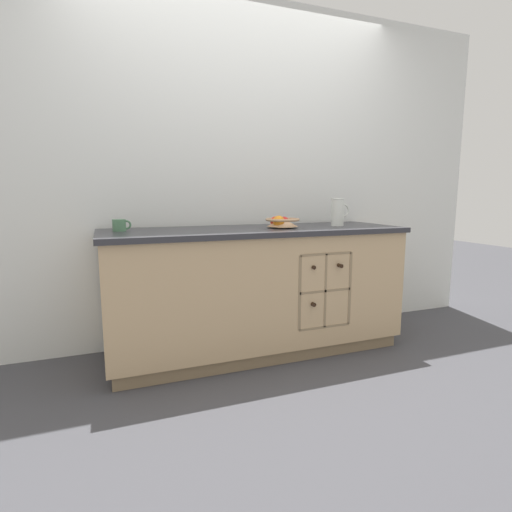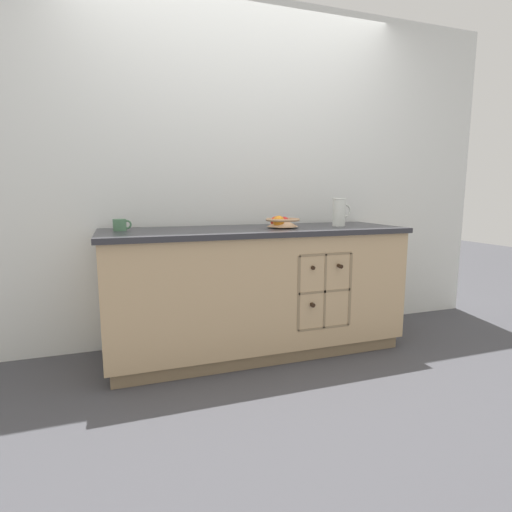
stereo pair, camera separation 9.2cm
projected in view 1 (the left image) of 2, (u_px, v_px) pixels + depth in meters
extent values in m
plane|color=#424247|center=(256.00, 350.00, 2.90)|extent=(14.00, 14.00, 0.00)
cube|color=silver|center=(238.00, 174.00, 3.06)|extent=(4.44, 0.06, 2.55)
cube|color=#8B7354|center=(256.00, 344.00, 2.89)|extent=(1.98, 0.58, 0.09)
cube|color=tan|center=(256.00, 287.00, 2.82)|extent=(2.04, 0.64, 0.76)
cube|color=#2D2D33|center=(256.00, 231.00, 2.76)|extent=(2.08, 0.68, 0.03)
cube|color=#8B7354|center=(318.00, 288.00, 2.75)|extent=(0.38, 0.01, 0.50)
cube|color=#8B7354|center=(296.00, 292.00, 2.63)|extent=(0.02, 0.10, 0.50)
cube|color=#8B7354|center=(346.00, 287.00, 2.77)|extent=(0.02, 0.10, 0.50)
cube|color=#8B7354|center=(321.00, 325.00, 2.74)|extent=(0.38, 0.10, 0.02)
cube|color=#8B7354|center=(322.00, 289.00, 2.70)|extent=(0.38, 0.10, 0.02)
cube|color=#8B7354|center=(323.00, 253.00, 2.66)|extent=(0.38, 0.10, 0.02)
cube|color=#8B7354|center=(322.00, 289.00, 2.70)|extent=(0.02, 0.10, 0.50)
cylinder|color=black|center=(301.00, 298.00, 2.79)|extent=(0.07, 0.20, 0.07)
cylinder|color=black|center=(311.00, 303.00, 2.65)|extent=(0.03, 0.09, 0.03)
cylinder|color=black|center=(301.00, 263.00, 2.75)|extent=(0.07, 0.20, 0.07)
cylinder|color=black|center=(311.00, 267.00, 2.62)|extent=(0.03, 0.08, 0.03)
cylinder|color=black|center=(328.00, 262.00, 2.79)|extent=(0.07, 0.18, 0.07)
cylinder|color=black|center=(339.00, 265.00, 2.67)|extent=(0.03, 0.08, 0.03)
cylinder|color=tan|center=(282.00, 227.00, 2.79)|extent=(0.11, 0.11, 0.01)
cone|color=tan|center=(282.00, 222.00, 2.79)|extent=(0.22, 0.22, 0.06)
torus|color=tan|center=(283.00, 220.00, 2.79)|extent=(0.24, 0.24, 0.02)
sphere|color=red|center=(284.00, 222.00, 2.79)|extent=(0.07, 0.07, 0.07)
sphere|color=red|center=(275.00, 221.00, 2.81)|extent=(0.07, 0.07, 0.07)
sphere|color=orange|center=(279.00, 221.00, 2.74)|extent=(0.08, 0.08, 0.08)
cylinder|color=silver|center=(338.00, 212.00, 2.94)|extent=(0.09, 0.09, 0.20)
torus|color=silver|center=(338.00, 199.00, 2.93)|extent=(0.10, 0.10, 0.01)
torus|color=silver|center=(343.00, 211.00, 2.96)|extent=(0.10, 0.01, 0.10)
cylinder|color=#4C7A56|center=(119.00, 225.00, 2.53)|extent=(0.08, 0.08, 0.08)
torus|color=#4C7A56|center=(126.00, 225.00, 2.55)|extent=(0.06, 0.01, 0.06)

